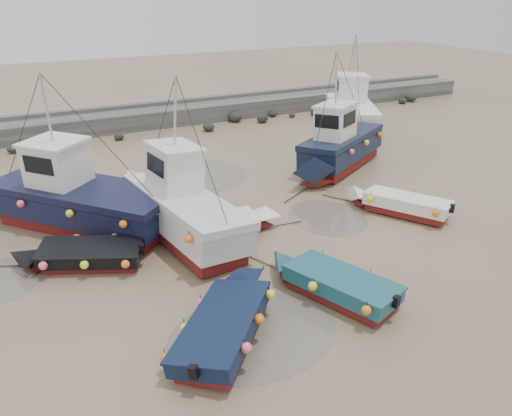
# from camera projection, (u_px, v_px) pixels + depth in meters

# --- Properties ---
(ground) EXTENTS (120.00, 120.00, 0.00)m
(ground) POSITION_uv_depth(u_px,v_px,m) (275.00, 284.00, 16.85)
(ground) COLOR #90795A
(ground) RESTS_ON ground
(seawall) EXTENTS (60.00, 4.92, 1.50)m
(seawall) POSITION_uv_depth(u_px,v_px,m) (125.00, 121.00, 34.57)
(seawall) COLOR slate
(seawall) RESTS_ON ground
(puddle_a) EXTENTS (5.11, 5.11, 0.01)m
(puddle_a) POSITION_uv_depth(u_px,v_px,m) (253.00, 334.00, 14.45)
(puddle_a) COLOR #635D50
(puddle_a) RESTS_ON ground
(puddle_b) EXTENTS (3.28, 3.28, 0.01)m
(puddle_b) POSITION_uv_depth(u_px,v_px,m) (327.00, 217.00, 21.70)
(puddle_b) COLOR #635D50
(puddle_b) RESTS_ON ground
(puddle_d) EXTENTS (6.03, 6.03, 0.01)m
(puddle_d) POSITION_uv_depth(u_px,v_px,m) (191.00, 176.00, 26.28)
(puddle_d) COLOR #635D50
(puddle_d) RESTS_ON ground
(dinghy_1) EXTENTS (4.90, 5.28, 1.43)m
(dinghy_1) POSITION_uv_depth(u_px,v_px,m) (229.00, 319.00, 14.20)
(dinghy_1) COLOR maroon
(dinghy_1) RESTS_ON ground
(dinghy_2) EXTENTS (3.15, 5.76, 1.43)m
(dinghy_2) POSITION_uv_depth(u_px,v_px,m) (332.00, 280.00, 16.08)
(dinghy_2) COLOR maroon
(dinghy_2) RESTS_ON ground
(dinghy_4) EXTENTS (5.55, 3.11, 1.43)m
(dinghy_4) POSITION_uv_depth(u_px,v_px,m) (81.00, 252.00, 17.72)
(dinghy_4) COLOR maroon
(dinghy_4) RESTS_ON ground
(dinghy_5) EXTENTS (5.33, 2.10, 1.43)m
(dinghy_5) POSITION_uv_depth(u_px,v_px,m) (227.00, 223.00, 19.86)
(dinghy_5) COLOR maroon
(dinghy_5) RESTS_ON ground
(dinghy_6) EXTENTS (3.73, 5.40, 1.43)m
(dinghy_6) POSITION_uv_depth(u_px,v_px,m) (399.00, 201.00, 21.89)
(dinghy_6) COLOR maroon
(dinghy_6) RESTS_ON ground
(cabin_boat_0) EXTENTS (8.25, 9.15, 6.22)m
(cabin_boat_0) POSITION_uv_depth(u_px,v_px,m) (71.00, 196.00, 20.49)
(cabin_boat_0) COLOR maroon
(cabin_boat_0) RESTS_ON ground
(cabin_boat_1) EXTENTS (3.49, 9.89, 6.22)m
(cabin_boat_1) POSITION_uv_depth(u_px,v_px,m) (175.00, 204.00, 19.66)
(cabin_boat_1) COLOR maroon
(cabin_boat_1) RESTS_ON ground
(cabin_boat_2) EXTENTS (8.65, 5.61, 6.22)m
(cabin_boat_2) POSITION_uv_depth(u_px,v_px,m) (338.00, 146.00, 26.65)
(cabin_boat_2) COLOR maroon
(cabin_boat_2) RESTS_ON ground
(cabin_boat_3) EXTENTS (6.19, 9.38, 6.22)m
(cabin_boat_3) POSITION_uv_depth(u_px,v_px,m) (350.00, 109.00, 34.75)
(cabin_boat_3) COLOR maroon
(cabin_boat_3) RESTS_ON ground
(person) EXTENTS (0.71, 0.51, 1.82)m
(person) POSITION_uv_depth(u_px,v_px,m) (152.00, 232.00, 20.39)
(person) COLOR #172031
(person) RESTS_ON ground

